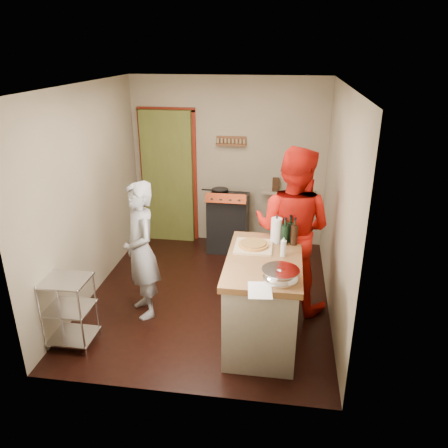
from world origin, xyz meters
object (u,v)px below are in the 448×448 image
(wire_shelving, at_px, (69,309))
(stove, at_px, (228,222))
(person_red, at_px, (292,230))
(island, at_px, (263,298))
(person_stripe, at_px, (141,251))

(wire_shelving, bearing_deg, stove, 63.15)
(stove, relative_size, person_red, 0.51)
(island, distance_m, person_stripe, 1.49)
(stove, height_order, person_red, person_red)
(person_stripe, xyz_separation_m, person_red, (1.70, 0.46, 0.17))
(person_stripe, bearing_deg, person_red, 70.13)
(wire_shelving, relative_size, person_red, 0.40)
(stove, xyz_separation_m, person_stripe, (-0.75, -1.92, 0.37))
(wire_shelving, bearing_deg, person_red, 26.98)
(wire_shelving, height_order, island, island)
(wire_shelving, xyz_separation_m, person_red, (2.28, 1.16, 0.55))
(stove, relative_size, island, 0.69)
(island, relative_size, person_stripe, 0.89)
(wire_shelving, distance_m, person_red, 2.62)
(wire_shelving, relative_size, person_stripe, 0.49)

